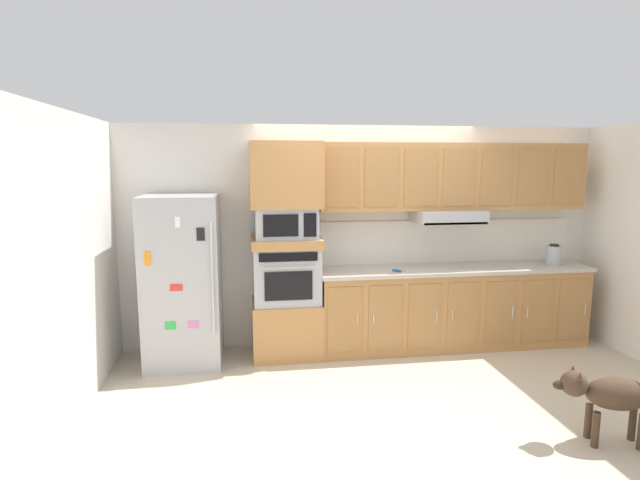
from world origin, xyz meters
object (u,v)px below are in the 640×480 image
at_px(refrigerator, 183,281).
at_px(electric_kettle, 554,255).
at_px(screwdriver, 397,270).
at_px(dog, 608,394).
at_px(microwave, 286,222).
at_px(built_in_oven, 286,274).

height_order(refrigerator, electric_kettle, refrigerator).
height_order(screwdriver, dog, screwdriver).
bearing_deg(microwave, built_in_oven, 179.23).
bearing_deg(electric_kettle, built_in_oven, 179.12).
distance_m(built_in_oven, dog, 3.11).
bearing_deg(screwdriver, electric_kettle, 2.91).
distance_m(screwdriver, dog, 2.29).
bearing_deg(screwdriver, dog, -62.60).
xyz_separation_m(built_in_oven, dog, (2.21, -2.12, -0.51)).
height_order(refrigerator, built_in_oven, refrigerator).
distance_m(built_in_oven, screwdriver, 1.20).
xyz_separation_m(screwdriver, electric_kettle, (1.89, 0.10, 0.10)).
bearing_deg(dog, microwave, -29.23).
relative_size(microwave, electric_kettle, 2.68).
distance_m(refrigerator, electric_kettle, 4.16).
xyz_separation_m(built_in_oven, electric_kettle, (3.08, -0.05, 0.13)).
bearing_deg(microwave, screwdriver, -6.86).
height_order(refrigerator, microwave, refrigerator).
height_order(refrigerator, screwdriver, refrigerator).
bearing_deg(microwave, dog, -43.75).
height_order(screwdriver, electric_kettle, electric_kettle).
bearing_deg(built_in_oven, microwave, -0.77).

